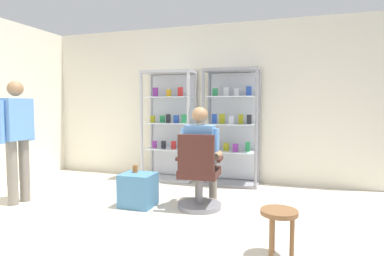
# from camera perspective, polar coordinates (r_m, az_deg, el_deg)

# --- Properties ---
(ground_plane) EXTENTS (7.20, 7.20, 0.00)m
(ground_plane) POSITION_cam_1_polar(r_m,az_deg,el_deg) (3.15, -13.67, -20.56)
(ground_plane) COLOR beige
(back_wall) EXTENTS (6.00, 0.10, 2.70)m
(back_wall) POSITION_cam_1_polar(r_m,az_deg,el_deg) (5.65, 2.14, 4.50)
(back_wall) COLOR silver
(back_wall) RESTS_ON ground
(display_cabinet_left) EXTENTS (0.90, 0.45, 1.90)m
(display_cabinet_left) POSITION_cam_1_polar(r_m,az_deg,el_deg) (5.61, -3.94, 0.54)
(display_cabinet_left) COLOR #B7B7BC
(display_cabinet_left) RESTS_ON ground
(display_cabinet_right) EXTENTS (0.90, 0.45, 1.90)m
(display_cabinet_right) POSITION_cam_1_polar(r_m,az_deg,el_deg) (5.30, 7.18, 0.34)
(display_cabinet_right) COLOR gray
(display_cabinet_right) RESTS_ON ground
(office_chair) EXTENTS (0.58, 0.56, 0.96)m
(office_chair) POSITION_cam_1_polar(r_m,az_deg,el_deg) (4.03, 1.24, -9.04)
(office_chair) COLOR slate
(office_chair) RESTS_ON ground
(seated_shopkeeper) EXTENTS (0.51, 0.58, 1.29)m
(seated_shopkeeper) POSITION_cam_1_polar(r_m,az_deg,el_deg) (4.13, 1.74, -4.23)
(seated_shopkeeper) COLOR slate
(seated_shopkeeper) RESTS_ON ground
(storage_crate) EXTENTS (0.42, 0.37, 0.43)m
(storage_crate) POSITION_cam_1_polar(r_m,az_deg,el_deg) (4.25, -9.63, -10.89)
(storage_crate) COLOR teal
(storage_crate) RESTS_ON ground
(tea_glass) EXTENTS (0.07, 0.07, 0.10)m
(tea_glass) POSITION_cam_1_polar(r_m,az_deg,el_deg) (4.27, -10.19, -7.21)
(tea_glass) COLOR brown
(tea_glass) RESTS_ON storage_crate
(standing_customer) EXTENTS (0.26, 0.52, 1.63)m
(standing_customer) POSITION_cam_1_polar(r_m,az_deg,el_deg) (4.80, -28.90, -0.91)
(standing_customer) COLOR slate
(standing_customer) RESTS_ON ground
(wooden_stool) EXTENTS (0.32, 0.32, 0.42)m
(wooden_stool) POSITION_cam_1_polar(r_m,az_deg,el_deg) (2.93, 15.34, -15.54)
(wooden_stool) COLOR brown
(wooden_stool) RESTS_ON ground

